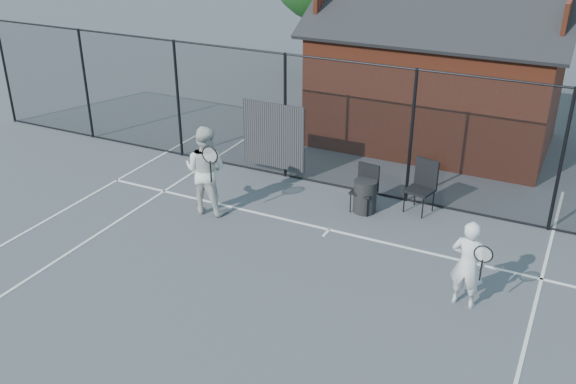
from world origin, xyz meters
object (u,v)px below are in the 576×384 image
at_px(clubhouse, 436,83).
at_px(chair_right, 420,188).
at_px(waste_bin, 365,196).
at_px(chair_left, 364,190).
at_px(player_back, 206,170).
at_px(player_front, 468,264).

bearing_deg(clubhouse, chair_right, -78.53).
xyz_separation_m(clubhouse, waste_bin, (-0.15, -4.90, -1.25)).
relative_size(chair_left, waste_bin, 1.39).
distance_m(clubhouse, waste_bin, 5.06).
height_order(clubhouse, waste_bin, clubhouse).
bearing_deg(chair_right, chair_left, -140.64).
relative_size(chair_right, waste_bin, 1.55).
distance_m(clubhouse, player_back, 7.15).
xyz_separation_m(player_front, chair_left, (-2.68, 2.46, -0.28)).
bearing_deg(player_front, chair_left, 137.45).
height_order(clubhouse, chair_right, clubhouse).
xyz_separation_m(player_back, chair_right, (4.07, 1.98, -0.40)).
relative_size(player_back, chair_left, 1.91).
distance_m(chair_left, waste_bin, 0.15).
bearing_deg(clubhouse, player_back, -116.50).
height_order(chair_left, waste_bin, chair_left).
distance_m(player_front, chair_right, 3.38).
bearing_deg(chair_left, player_back, -147.58).
distance_m(player_front, player_back, 5.77).
bearing_deg(player_front, player_back, 170.13).
height_order(clubhouse, player_back, clubhouse).
distance_m(player_back, chair_left, 3.37).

